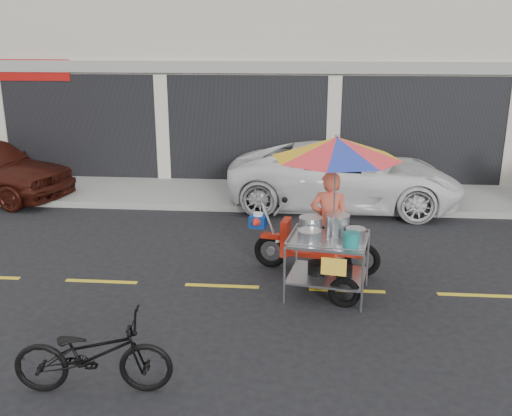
{
  "coord_description": "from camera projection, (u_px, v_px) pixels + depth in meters",
  "views": [
    {
      "loc": [
        -0.72,
        -8.35,
        3.88
      ],
      "look_at": [
        -1.5,
        0.6,
        1.15
      ],
      "focal_mm": 40.0,
      "sensor_mm": 36.0,
      "label": 1
    }
  ],
  "objects": [
    {
      "name": "centerline",
      "position": [
        347.0,
        290.0,
        9.03
      ],
      "size": [
        42.0,
        0.1,
        0.01
      ],
      "primitive_type": "cube",
      "color": "gold",
      "rests_on": "ground"
    },
    {
      "name": "ground",
      "position": [
        347.0,
        291.0,
        9.03
      ],
      "size": [
        90.0,
        90.0,
        0.0
      ],
      "primitive_type": "plane",
      "color": "black"
    },
    {
      "name": "sidewalk",
      "position": [
        333.0,
        194.0,
        14.25
      ],
      "size": [
        45.0,
        3.0,
        0.15
      ],
      "primitive_type": "cube",
      "color": "gray",
      "rests_on": "ground"
    },
    {
      "name": "food_vendor_rig",
      "position": [
        331.0,
        191.0,
        8.78
      ],
      "size": [
        2.5,
        2.31,
        2.52
      ],
      "rotation": [
        0.0,
        0.0,
        -0.18
      ],
      "color": "black",
      "rests_on": "ground"
    },
    {
      "name": "near_bicycle",
      "position": [
        93.0,
        354.0,
        6.36
      ],
      "size": [
        1.83,
        0.79,
        0.93
      ],
      "primitive_type": "imported",
      "rotation": [
        0.0,
        0.0,
        1.67
      ],
      "color": "black",
      "rests_on": "ground"
    },
    {
      "name": "white_pickup",
      "position": [
        345.0,
        176.0,
        13.27
      ],
      "size": [
        5.48,
        2.76,
        1.49
      ],
      "primitive_type": "imported",
      "rotation": [
        0.0,
        0.0,
        1.52
      ],
      "color": "white",
      "rests_on": "ground"
    },
    {
      "name": "shophouse_block",
      "position": [
        422.0,
        23.0,
        17.65
      ],
      "size": [
        36.0,
        8.11,
        10.4
      ],
      "color": "beige",
      "rests_on": "ground"
    }
  ]
}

